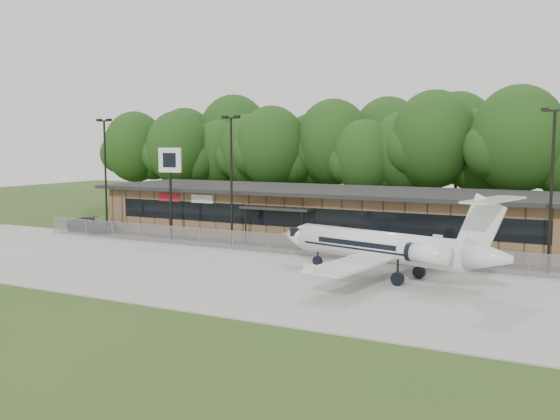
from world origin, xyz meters
The scene contains 12 objects.
ground centered at (0.00, 0.00, 0.00)m, with size 160.00×160.00×0.00m, color #2C4B1A.
apron centered at (0.00, 8.00, 0.04)m, with size 64.00×18.00×0.08m, color #9E9B93.
parking_lot centered at (0.00, 19.50, 0.03)m, with size 50.00×9.00×0.06m, color #383835.
terminal centered at (0.00, 23.94, 2.18)m, with size 41.00×11.65×4.30m.
fence centered at (0.00, 15.00, 0.78)m, with size 46.00×0.04×1.52m.
treeline centered at (0.00, 42.00, 7.50)m, with size 72.00×12.00×15.00m, color #183A12, non-canonical shape.
light_pole_left centered at (-18.00, 16.50, 5.98)m, with size 1.55×0.30×10.23m.
light_pole_mid centered at (-5.00, 16.50, 5.98)m, with size 1.55×0.30×10.23m.
light_pole_right centered at (18.00, 16.50, 5.98)m, with size 1.55×0.30×10.23m.
business_jet centered at (9.67, 10.44, 1.92)m, with size 15.84×14.25×5.36m.
suv centered at (-20.41, 17.28, 0.72)m, with size 2.38×5.17×1.44m, color #2D2D30.
pole_sign centered at (-11.16, 16.80, 5.92)m, with size 2.04×0.56×7.73m.
Camera 1 is at (20.94, -24.76, 8.04)m, focal length 40.00 mm.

